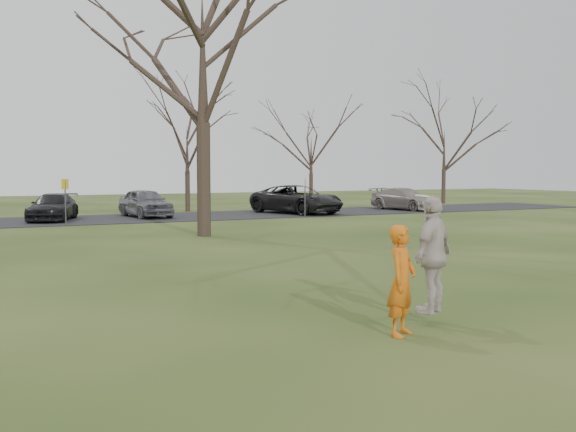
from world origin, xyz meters
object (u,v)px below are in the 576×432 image
Objects in this scene: car_7 at (405,199)px; car_3 at (53,207)px; car_6 at (297,199)px; player_defender at (402,280)px; car_4 at (145,203)px; big_tree at (202,46)px; catching_play at (433,254)px.

car_3 is at bearing 166.00° from car_7.
car_6 is (12.97, -0.63, 0.15)m from car_3.
player_defender is 0.37× the size of car_3.
car_6 is (8.39, -0.93, 0.05)m from car_4.
car_6 is 0.41× the size of big_tree.
car_6 is at bearing 16.40° from car_3.
car_6 is at bearing -13.07° from car_4.
catching_play is at bearing -10.05° from player_defender.
car_3 is at bearing 159.44° from car_6.
big_tree reaches higher than car_7.
car_7 reaches higher than car_3.
big_tree reaches higher than player_defender.
big_tree is at bearing -150.63° from car_6.
catching_play is at bearing -137.97° from car_7.
car_3 is 12.99m from car_6.
car_6 is (11.02, 24.67, 0.02)m from player_defender.
car_7 is (15.82, -1.02, -0.07)m from car_4.
player_defender is 0.99m from catching_play.
car_3 is 4.59m from car_4.
car_6 is 3.04× the size of catching_play.
player_defender is 30.74m from car_7.
car_4 is at bearing 86.02° from catching_play.
car_3 is 20.42m from car_7.
player_defender is 0.29× the size of car_6.
catching_play is (0.88, 0.37, 0.29)m from player_defender.
player_defender reaches higher than car_3.
car_3 is 12.64m from big_tree.
car_6 is 7.43m from car_7.
car_6 is 1.23× the size of car_7.
catching_play is at bearing -130.44° from car_6.
car_4 is 0.94× the size of car_7.
big_tree is (-16.24, -9.41, 6.29)m from car_7.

